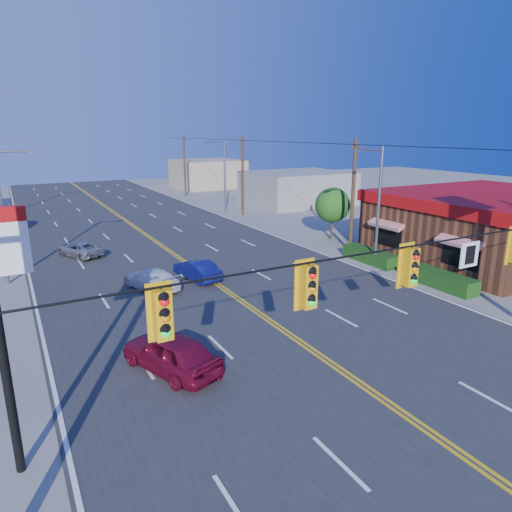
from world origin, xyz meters
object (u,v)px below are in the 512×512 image
car_blue (197,271)px  car_magenta (171,354)px  kfc (489,225)px  car_silver (80,250)px  car_white (151,280)px  signal_span (436,280)px

car_blue → car_magenta: bearing=53.5°
kfc → car_silver: bearing=151.5°
kfc → car_magenta: bearing=-169.1°
car_magenta → car_blue: 11.16m
kfc → car_blue: (-20.60, 5.06, -1.76)m
kfc → car_blue: kfc is taller
kfc → car_silver: 29.78m
kfc → car_magenta: size_ratio=3.68×
car_white → car_silver: size_ratio=1.05×
car_magenta → car_silver: 19.13m
kfc → car_blue: 21.29m
car_silver → car_magenta: bearing=67.3°
kfc → car_blue: bearing=166.2°
car_silver → car_blue: bearing=96.9°
signal_span → car_white: signal_span is taller
kfc → car_magenta: 26.11m
signal_span → car_magenta: bearing=128.2°
signal_span → car_blue: size_ratio=6.43×
car_magenta → signal_span: bearing=108.0°
car_magenta → car_silver: car_magenta is taller
signal_span → car_blue: (-0.58, 17.06, -4.26)m
car_white → car_magenta: bearing=60.0°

